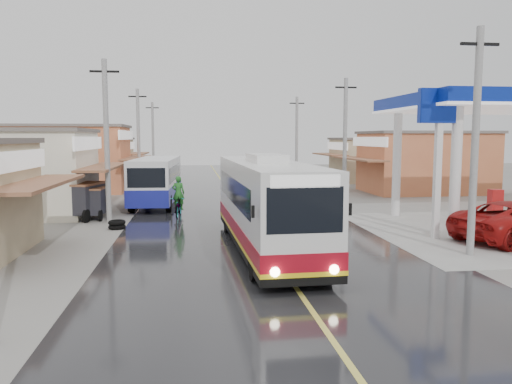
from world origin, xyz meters
TOP-DOWN VIEW (x-y plane):
  - ground at (0.00, 0.00)m, footprint 120.00×120.00m
  - road at (0.00, 15.00)m, footprint 12.00×90.00m
  - centre_line at (0.00, 15.00)m, footprint 0.15×90.00m
  - shopfronts_left at (-13.00, 18.00)m, footprint 11.00×44.00m
  - shopfronts_right at (15.00, 12.00)m, footprint 11.00×44.00m
  - utility_poles_left at (-7.00, 16.00)m, footprint 1.60×50.00m
  - utility_poles_right at (7.00, 15.00)m, footprint 1.60×36.00m
  - coach_bus at (-0.14, 1.88)m, footprint 2.94×11.56m
  - second_bus at (-5.05, 15.12)m, footprint 2.84×8.89m
  - cyclist at (-3.58, 10.14)m, footprint 0.89×2.10m
  - tricycle_near at (-8.04, 10.14)m, footprint 1.48×2.20m
  - tricycle_far at (-8.47, 10.07)m, footprint 2.21×2.82m
  - tyre_stack at (-6.33, 6.98)m, footprint 0.80×0.80m

SIDE VIEW (x-z plane):
  - ground at x=0.00m, z-range 0.00..0.00m
  - shopfronts_left at x=-13.00m, z-range -2.60..2.60m
  - shopfronts_right at x=15.00m, z-range -2.40..2.40m
  - utility_poles_left at x=-7.00m, z-range -4.00..4.00m
  - utility_poles_right at x=7.00m, z-range -4.00..4.00m
  - road at x=0.00m, z-range 0.00..0.02m
  - centre_line at x=0.00m, z-range 0.02..0.03m
  - tyre_stack at x=-6.33m, z-range 0.00..0.41m
  - cyclist at x=-3.58m, z-range -0.38..1.83m
  - tricycle_near at x=-8.04m, z-range 0.12..1.78m
  - tricycle_far at x=-8.47m, z-range 0.14..2.04m
  - second_bus at x=-5.05m, z-range 0.11..3.02m
  - coach_bus at x=-0.14m, z-range -0.06..3.52m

